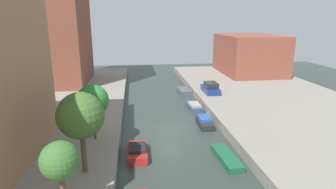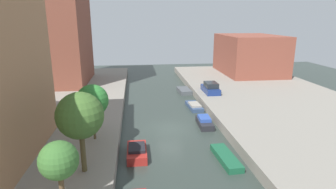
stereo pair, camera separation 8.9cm
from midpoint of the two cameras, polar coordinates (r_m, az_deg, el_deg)
ground_plane at (r=29.28m, az=0.35°, el=-6.93°), size 84.00×84.00×0.00m
quay_left at (r=31.12m, az=-28.42°, el=-6.51°), size 20.00×64.00×1.00m
quay_right at (r=34.27m, az=26.16°, el=-4.31°), size 20.00×64.00×1.00m
apartment_tower_far at (r=48.13m, az=-22.84°, el=14.82°), size 10.00×12.76×21.32m
low_block_right at (r=55.25m, az=16.13°, el=7.88°), size 10.00×13.64×7.10m
street_tree_0 at (r=14.19m, az=-21.31°, el=-12.63°), size 1.84×1.84×4.65m
street_tree_1 at (r=18.96m, az=-17.50°, el=-4.20°), size 3.09×3.09×5.54m
street_tree_2 at (r=24.13m, az=-15.21°, el=-1.21°), size 2.70×2.70×4.80m
parked_car at (r=39.64m, az=8.58°, el=1.29°), size 1.85×4.20×1.49m
moored_boat_left_2 at (r=23.70m, az=-6.38°, el=-11.54°), size 1.60×3.38×0.93m
moored_boat_right_1 at (r=23.49m, az=11.71°, el=-12.47°), size 1.49×4.34×0.50m
moored_boat_right_2 at (r=30.15m, az=7.39°, el=-5.57°), size 1.47×3.47×0.96m
moored_boat_right_3 at (r=35.77m, az=5.29°, el=-2.34°), size 1.70×4.04×0.68m
moored_boat_right_4 at (r=43.14m, az=3.23°, el=0.78°), size 1.93×3.70×0.60m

